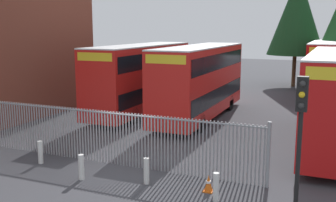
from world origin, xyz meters
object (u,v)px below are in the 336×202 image
object	(u,v)px
bollard_near_left	(40,152)
traffic_cone_by_gate	(209,183)
bollard_center_front	(81,167)
bollard_near_right	(146,171)
double_decker_bus_behind_fence_left	(200,79)
bollard_far_right	(216,187)
double_decker_bus_far_back	(327,67)
traffic_light_kerbside	(300,127)
double_decker_bus_behind_fence_right	(141,76)

from	to	relation	value
bollard_near_left	traffic_cone_by_gate	world-z (taller)	bollard_near_left
bollard_center_front	bollard_near_right	world-z (taller)	same
bollard_near_left	bollard_center_front	distance (m)	2.72
bollard_center_front	traffic_cone_by_gate	distance (m)	4.70
double_decker_bus_behind_fence_left	bollard_far_right	size ratio (longest dim) A/B	11.38
double_decker_bus_far_back	bollard_center_front	distance (m)	23.70
double_decker_bus_behind_fence_left	bollard_near_right	bearing A→B (deg)	-81.41
double_decker_bus_behind_fence_left	traffic_light_kerbside	distance (m)	14.34
bollard_near_left	double_decker_bus_behind_fence_left	bearing A→B (deg)	72.77
double_decker_bus_far_back	bollard_far_right	bearing A→B (deg)	-96.48
bollard_near_left	traffic_cone_by_gate	xyz separation A→B (m)	(7.22, -0.05, -0.19)
bollard_center_front	bollard_near_right	bearing A→B (deg)	13.67
bollard_center_front	traffic_light_kerbside	world-z (taller)	traffic_light_kerbside
traffic_cone_by_gate	double_decker_bus_behind_fence_left	bearing A→B (deg)	110.02
double_decker_bus_far_back	double_decker_bus_behind_fence_left	bearing A→B (deg)	-122.33
bollard_near_right	bollard_far_right	xyz separation A→B (m)	(2.70, -0.44, 0.00)
bollard_center_front	bollard_near_right	size ratio (longest dim) A/B	1.00
traffic_light_kerbside	bollard_near_left	bearing A→B (deg)	169.53
traffic_cone_by_gate	traffic_light_kerbside	xyz separation A→B (m)	(2.99, -1.83, 2.70)
bollard_far_right	traffic_cone_by_gate	bearing A→B (deg)	124.89
double_decker_bus_behind_fence_left	bollard_near_right	size ratio (longest dim) A/B	11.38
bollard_near_left	bollard_far_right	distance (m)	7.69
traffic_cone_by_gate	double_decker_bus_behind_fence_right	bearing A→B (deg)	126.47
bollard_far_right	double_decker_bus_far_back	bearing A→B (deg)	83.52
bollard_center_front	double_decker_bus_behind_fence_right	bearing A→B (deg)	106.19
double_decker_bus_far_back	bollard_near_right	distance (m)	22.49
double_decker_bus_far_back	traffic_cone_by_gate	world-z (taller)	double_decker_bus_far_back
traffic_cone_by_gate	traffic_light_kerbside	bearing A→B (deg)	-31.53
double_decker_bus_behind_fence_left	traffic_light_kerbside	xyz separation A→B (m)	(6.90, -12.56, 0.56)
bollard_center_front	double_decker_bus_behind_fence_left	bearing A→B (deg)	86.41
double_decker_bus_behind_fence_right	bollard_far_right	size ratio (longest dim) A/B	11.38
bollard_near_right	bollard_far_right	distance (m)	2.74
double_decker_bus_behind_fence_left	bollard_near_left	bearing A→B (deg)	-107.23
bollard_near_left	bollard_near_right	distance (m)	4.97
bollard_near_left	bollard_center_front	bearing A→B (deg)	-17.69
double_decker_bus_behind_fence_left	bollard_near_right	xyz separation A→B (m)	(1.65, -10.92, -1.95)
double_decker_bus_behind_fence_left	traffic_cone_by_gate	world-z (taller)	double_decker_bus_behind_fence_left
bollard_far_right	double_decker_bus_behind_fence_right	bearing A→B (deg)	126.39
double_decker_bus_behind_fence_left	bollard_near_left	world-z (taller)	double_decker_bus_behind_fence_left
double_decker_bus_far_back	bollard_center_front	size ratio (longest dim) A/B	11.38
double_decker_bus_far_back	double_decker_bus_behind_fence_right	bearing A→B (deg)	-135.48
bollard_center_front	bollard_near_right	distance (m)	2.44
double_decker_bus_behind_fence_right	traffic_light_kerbside	distance (m)	16.76
double_decker_bus_behind_fence_left	double_decker_bus_behind_fence_right	xyz separation A→B (m)	(-4.08, 0.09, 0.00)
bollard_center_front	bollard_far_right	world-z (taller)	same
bollard_near_right	traffic_cone_by_gate	size ratio (longest dim) A/B	1.61
bollard_center_front	double_decker_bus_far_back	bearing A→B (deg)	71.23
double_decker_bus_behind_fence_left	traffic_cone_by_gate	size ratio (longest dim) A/B	18.32
double_decker_bus_behind_fence_right	traffic_cone_by_gate	xyz separation A→B (m)	(7.99, -10.81, -2.13)
traffic_cone_by_gate	traffic_light_kerbside	world-z (taller)	traffic_light_kerbside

